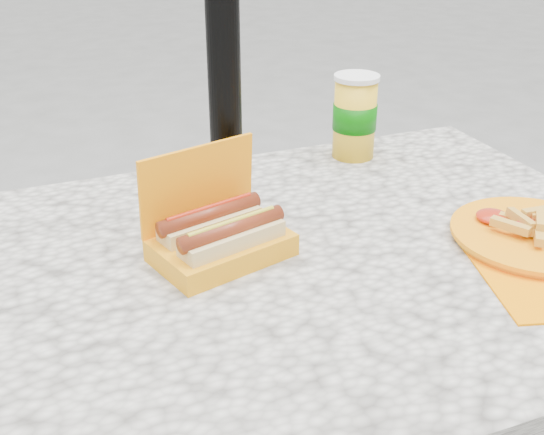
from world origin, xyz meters
name	(u,v)px	position (x,y,z in m)	size (l,w,h in m)	color
picnic_table	(265,323)	(0.00, 0.00, 0.64)	(1.20, 0.80, 0.75)	beige
hotdog_box	(220,235)	(-0.05, 0.04, 0.78)	(0.22, 0.17, 0.16)	orange
fries_plate	(535,236)	(0.40, -0.10, 0.76)	(0.29, 0.35, 0.05)	#FF8600
soda_cup	(355,116)	(0.31, 0.32, 0.83)	(0.09, 0.09, 0.16)	yellow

